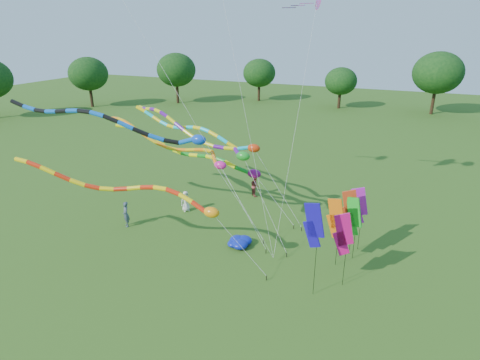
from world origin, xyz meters
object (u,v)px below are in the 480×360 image
at_px(tube_kite_red, 138,192).
at_px(person_a, 186,201).
at_px(person_b, 126,214).
at_px(person_c, 255,186).
at_px(blue_nylon_heap, 241,242).
at_px(tube_kite_orange, 174,145).

height_order(tube_kite_red, person_a, tube_kite_red).
distance_m(person_b, person_c, 10.73).
relative_size(blue_nylon_heap, person_a, 1.15).
bearing_deg(tube_kite_red, blue_nylon_heap, 31.73).
bearing_deg(person_b, tube_kite_red, 1.78).
height_order(person_b, person_c, person_b).
bearing_deg(tube_kite_orange, person_b, -129.38).
distance_m(tube_kite_red, person_a, 8.08).
xyz_separation_m(tube_kite_orange, person_c, (3.39, 6.49, -4.86)).
bearing_deg(person_c, blue_nylon_heap, 151.32).
xyz_separation_m(tube_kite_orange, person_a, (-0.34, 1.64, -4.90)).
relative_size(person_a, person_c, 0.95).
relative_size(tube_kite_orange, person_b, 7.53).
distance_m(blue_nylon_heap, person_b, 8.52).
bearing_deg(tube_kite_orange, blue_nylon_heap, -1.75).
relative_size(tube_kite_orange, person_c, 8.18).
bearing_deg(tube_kite_red, person_c, 70.03).
bearing_deg(person_b, blue_nylon_heap, 46.58).
bearing_deg(person_c, person_a, 98.72).
bearing_deg(tube_kite_orange, person_c, 76.24).
relative_size(tube_kite_red, person_c, 8.56).
relative_size(tube_kite_orange, person_a, 8.59).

